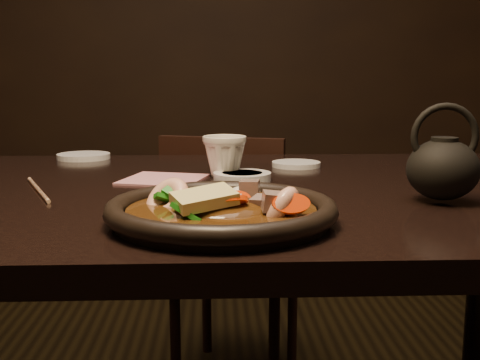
{
  "coord_description": "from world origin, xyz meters",
  "views": [
    {
      "loc": [
        0.05,
        -1.06,
        0.94
      ],
      "look_at": [
        0.09,
        -0.22,
        0.8
      ],
      "focal_mm": 45.0,
      "sensor_mm": 36.0,
      "label": 1
    }
  ],
  "objects_px": {
    "plate": "(221,212)",
    "teapot": "(443,166)",
    "table": "(188,228)",
    "tea_cup": "(225,155)",
    "chair": "(232,253)"
  },
  "relations": [
    {
      "from": "table",
      "to": "teapot",
      "type": "relative_size",
      "value": 10.52
    },
    {
      "from": "plate",
      "to": "tea_cup",
      "type": "height_order",
      "value": "tea_cup"
    },
    {
      "from": "plate",
      "to": "chair",
      "type": "bearing_deg",
      "value": 87.59
    },
    {
      "from": "table",
      "to": "plate",
      "type": "xyz_separation_m",
      "value": [
        0.06,
        -0.27,
        0.09
      ]
    },
    {
      "from": "table",
      "to": "teapot",
      "type": "bearing_deg",
      "value": -20.04
    },
    {
      "from": "chair",
      "to": "plate",
      "type": "height_order",
      "value": "same"
    },
    {
      "from": "plate",
      "to": "teapot",
      "type": "xyz_separation_m",
      "value": [
        0.35,
        0.13,
        0.04
      ]
    },
    {
      "from": "plate",
      "to": "tea_cup",
      "type": "distance_m",
      "value": 0.39
    },
    {
      "from": "table",
      "to": "tea_cup",
      "type": "xyz_separation_m",
      "value": [
        0.07,
        0.11,
        0.12
      ]
    },
    {
      "from": "plate",
      "to": "tea_cup",
      "type": "bearing_deg",
      "value": 88.41
    },
    {
      "from": "chair",
      "to": "teapot",
      "type": "bearing_deg",
      "value": 128.25
    },
    {
      "from": "chair",
      "to": "tea_cup",
      "type": "bearing_deg",
      "value": 104.44
    },
    {
      "from": "tea_cup",
      "to": "plate",
      "type": "bearing_deg",
      "value": -91.59
    },
    {
      "from": "table",
      "to": "teapot",
      "type": "height_order",
      "value": "teapot"
    },
    {
      "from": "chair",
      "to": "plate",
      "type": "distance_m",
      "value": 1.0
    }
  ]
}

